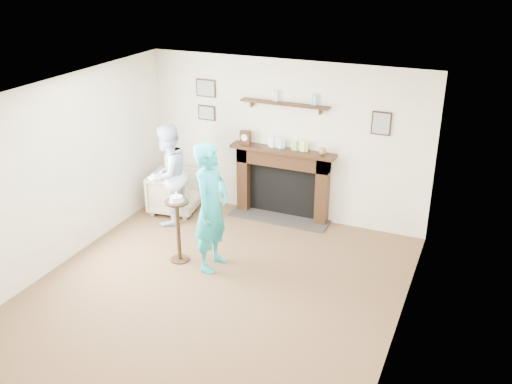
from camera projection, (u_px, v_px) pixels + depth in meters
ground at (214, 292)px, 7.19m from camera, size 5.00×5.00×0.00m
room_shell at (235, 154)px, 7.12m from camera, size 4.54×5.02×2.52m
armchair at (176, 211)px, 9.39m from camera, size 0.85×0.83×0.68m
man at (171, 222)px, 9.03m from camera, size 0.73×0.86×1.59m
woman at (213, 266)px, 7.78m from camera, size 0.43×0.64×1.76m
pedestal_table at (178, 219)px, 7.67m from camera, size 0.32×0.32×1.03m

